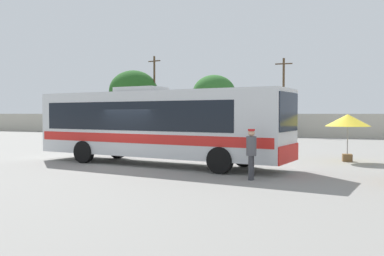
% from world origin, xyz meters
% --- Properties ---
extents(ground_plane, '(300.00, 300.00, 0.00)m').
position_xyz_m(ground_plane, '(0.00, 10.00, 0.00)').
color(ground_plane, gray).
extents(perimeter_wall, '(80.00, 0.30, 2.30)m').
position_xyz_m(perimeter_wall, '(0.00, 26.02, 1.15)').
color(perimeter_wall, '#B2AD9E').
rests_on(perimeter_wall, ground_plane).
extents(coach_bus_silver_red, '(12.38, 3.95, 3.54)m').
position_xyz_m(coach_bus_silver_red, '(0.74, 0.88, 1.89)').
color(coach_bus_silver_red, silver).
rests_on(coach_bus_silver_red, ground_plane).
extents(attendant_by_bus_door, '(0.36, 0.36, 1.78)m').
position_xyz_m(attendant_by_bus_door, '(5.96, -1.75, 1.02)').
color(attendant_by_bus_door, '#38383D').
rests_on(attendant_by_bus_door, ground_plane).
extents(vendor_umbrella_secondary_yellow, '(2.12, 2.12, 2.29)m').
position_xyz_m(vendor_umbrella_secondary_yellow, '(8.79, 5.55, 1.95)').
color(vendor_umbrella_secondary_yellow, gray).
rests_on(vendor_umbrella_secondary_yellow, ground_plane).
extents(parked_car_leftmost_black, '(4.39, 2.03, 1.41)m').
position_xyz_m(parked_car_leftmost_black, '(-12.01, 23.35, 0.75)').
color(parked_car_leftmost_black, black).
rests_on(parked_car_leftmost_black, ground_plane).
extents(parked_car_second_dark_blue, '(4.57, 2.20, 1.42)m').
position_xyz_m(parked_car_second_dark_blue, '(-6.49, 22.49, 0.76)').
color(parked_car_second_dark_blue, navy).
rests_on(parked_car_second_dark_blue, ground_plane).
extents(parked_car_third_dark_blue, '(4.72, 2.29, 1.49)m').
position_xyz_m(parked_car_third_dark_blue, '(0.02, 22.97, 0.79)').
color(parked_car_third_dark_blue, navy).
rests_on(parked_car_third_dark_blue, ground_plane).
extents(utility_pole_near, '(1.79, 0.47, 9.31)m').
position_xyz_m(utility_pole_near, '(-14.37, 29.02, 4.84)').
color(utility_pole_near, '#4C3823').
rests_on(utility_pole_near, ground_plane).
extents(utility_pole_far, '(1.80, 0.25, 8.22)m').
position_xyz_m(utility_pole_far, '(1.34, 28.78, 4.29)').
color(utility_pole_far, '#4C3823').
rests_on(utility_pole_far, ground_plane).
extents(roadside_tree_left, '(5.96, 5.96, 7.64)m').
position_xyz_m(roadside_tree_left, '(-17.01, 28.52, 5.10)').
color(roadside_tree_left, brown).
rests_on(roadside_tree_left, ground_plane).
extents(roadside_tree_midleft, '(5.26, 5.26, 7.06)m').
position_xyz_m(roadside_tree_midleft, '(-7.77, 32.16, 4.82)').
color(roadside_tree_midleft, brown).
rests_on(roadside_tree_midleft, ground_plane).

